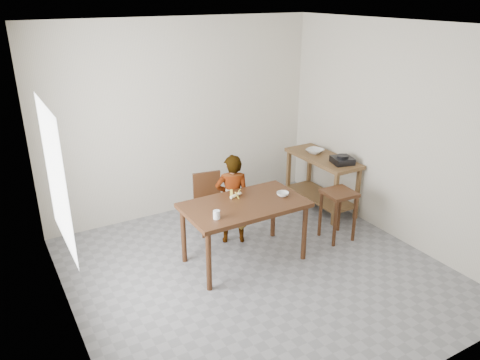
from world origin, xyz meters
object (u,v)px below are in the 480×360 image
child (232,199)px  stool (337,215)px  prep_counter (321,182)px  dining_chair (211,204)px  dining_table (244,232)px

child → stool: bearing=176.7°
child → stool: (1.20, -0.61, -0.26)m
prep_counter → dining_chair: prep_counter is taller
dining_table → prep_counter: (1.72, 0.70, 0.03)m
dining_table → stool: (1.31, -0.14, -0.05)m
child → stool: child is taller
prep_counter → dining_chair: (-1.72, 0.16, -0.01)m
child → dining_chair: child is taller
child → stool: 1.37m
dining_chair → stool: (1.31, -1.00, -0.06)m
child → stool: size_ratio=1.78×
dining_table → dining_chair: bearing=90.2°
prep_counter → stool: (-0.41, -0.84, -0.07)m
dining_table → child: (0.11, 0.47, 0.21)m
stool → prep_counter: bearing=63.8°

